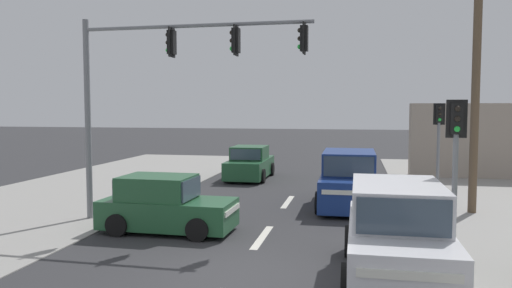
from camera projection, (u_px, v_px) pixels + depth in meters
ground_plane at (235, 275)px, 10.11m from camera, size 140.00×140.00×0.00m
lane_dash_mid at (262, 237)px, 13.04m from camera, size 0.20×2.40×0.01m
lane_dash_far at (288, 202)px, 17.93m from camera, size 0.20×2.40×0.01m
kerb_left_verge at (3, 215)px, 15.68m from camera, size 8.00×40.00×0.02m
utility_pole_midground_right at (477, 55)px, 15.67m from camera, size 1.80×0.26×9.62m
traffic_signal_mast at (161, 74)px, 14.41m from camera, size 6.89×0.52×6.00m
pedestal_signal_right_kerb at (456, 152)px, 10.98m from camera, size 0.44×0.29×3.56m
pedestal_signal_far_median at (439, 132)px, 19.52m from camera, size 0.44×0.29×3.56m
suv_crossing_left at (349, 181)px, 17.09m from camera, size 2.07×4.55×1.90m
suv_oncoming_near at (397, 235)px, 9.76m from camera, size 2.07×4.54×1.90m
sedan_receding_far at (250, 164)px, 23.80m from camera, size 1.91×4.25×1.56m
hatchback_oncoming_mid at (165, 206)px, 13.62m from camera, size 3.68×1.85×1.53m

